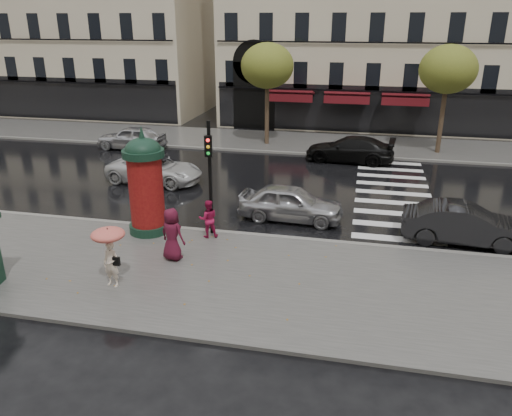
% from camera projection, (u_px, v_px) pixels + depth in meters
% --- Properties ---
extents(ground, '(160.00, 160.00, 0.00)m').
position_uv_depth(ground, '(221.00, 271.00, 16.93)').
color(ground, black).
rests_on(ground, ground).
extents(near_sidewalk, '(90.00, 7.00, 0.12)m').
position_uv_depth(near_sidewalk, '(217.00, 276.00, 16.46)').
color(near_sidewalk, '#474744').
rests_on(near_sidewalk, ground).
extents(far_sidewalk, '(90.00, 6.00, 0.12)m').
position_uv_depth(far_sidewalk, '(298.00, 142.00, 34.25)').
color(far_sidewalk, '#474744').
rests_on(far_sidewalk, ground).
extents(near_kerb, '(90.00, 0.25, 0.14)m').
position_uv_depth(near_kerb, '(242.00, 234.00, 19.65)').
color(near_kerb, slate).
rests_on(near_kerb, ground).
extents(far_kerb, '(90.00, 0.25, 0.14)m').
position_uv_depth(far_kerb, '(292.00, 153.00, 31.51)').
color(far_kerb, slate).
rests_on(far_kerb, ground).
extents(zebra_crossing, '(3.60, 11.75, 0.01)m').
position_uv_depth(zebra_crossing, '(393.00, 193.00, 24.49)').
color(zebra_crossing, silver).
rests_on(zebra_crossing, ground).
extents(tree_far_left, '(3.40, 3.40, 6.64)m').
position_uv_depth(tree_far_left, '(267.00, 66.00, 31.92)').
color(tree_far_left, '#38281C').
rests_on(tree_far_left, ground).
extents(tree_far_right, '(3.40, 3.40, 6.64)m').
position_uv_depth(tree_far_right, '(448.00, 70.00, 29.72)').
color(tree_far_right, '#38281C').
rests_on(tree_far_right, ground).
extents(woman_umbrella, '(1.04, 1.04, 2.00)m').
position_uv_depth(woman_umbrella, '(109.00, 247.00, 15.33)').
color(woman_umbrella, '#F8E2CC').
rests_on(woman_umbrella, near_sidewalk).
extents(woman_red, '(0.88, 0.79, 1.49)m').
position_uv_depth(woman_red, '(208.00, 219.00, 19.06)').
color(woman_red, '#A91443').
rests_on(woman_red, near_sidewalk).
extents(man_burgundy, '(1.06, 0.85, 1.88)m').
position_uv_depth(man_burgundy, '(172.00, 234.00, 17.20)').
color(man_burgundy, '#501023').
rests_on(man_burgundy, near_sidewalk).
extents(morris_column, '(1.58, 1.58, 4.25)m').
position_uv_depth(morris_column, '(146.00, 182.00, 19.09)').
color(morris_column, black).
rests_on(morris_column, near_sidewalk).
extents(traffic_light, '(0.31, 0.43, 4.43)m').
position_uv_depth(traffic_light, '(210.00, 168.00, 18.65)').
color(traffic_light, black).
rests_on(traffic_light, near_sidewalk).
extents(car_silver, '(4.48, 2.00, 1.50)m').
position_uv_depth(car_silver, '(291.00, 203.00, 21.03)').
color(car_silver, '#A9A9AE').
rests_on(car_silver, ground).
extents(car_darkgrey, '(4.66, 1.88, 1.50)m').
position_uv_depth(car_darkgrey, '(464.00, 224.00, 18.83)').
color(car_darkgrey, black).
rests_on(car_darkgrey, ground).
extents(car_white, '(5.14, 2.71, 1.38)m').
position_uv_depth(car_white, '(155.00, 169.00, 25.89)').
color(car_white, '#BDBDBD').
rests_on(car_white, ground).
extents(car_black, '(5.34, 2.56, 1.50)m').
position_uv_depth(car_black, '(350.00, 149.00, 29.63)').
color(car_black, black).
rests_on(car_black, ground).
extents(car_far_silver, '(4.59, 2.04, 1.53)m').
position_uv_depth(car_far_silver, '(132.00, 138.00, 32.43)').
color(car_far_silver, '#B5B5BA').
rests_on(car_far_silver, ground).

